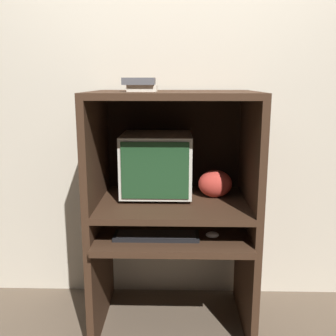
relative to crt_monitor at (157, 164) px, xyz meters
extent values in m
cube|color=beige|center=(0.10, 0.29, 0.31)|extent=(6.00, 0.06, 2.60)
cube|color=#382316|center=(-0.35, -0.10, -0.68)|extent=(0.04, 0.67, 0.64)
cube|color=#382316|center=(0.55, -0.10, -0.68)|extent=(0.04, 0.67, 0.64)
cube|color=#382316|center=(0.10, -0.28, -0.38)|extent=(0.86, 0.39, 0.04)
cube|color=#382316|center=(-0.35, -0.10, -0.28)|extent=(0.04, 0.67, 0.16)
cube|color=#382316|center=(0.55, -0.10, -0.28)|extent=(0.04, 0.67, 0.16)
cube|color=#382316|center=(0.10, -0.10, -0.22)|extent=(0.86, 0.67, 0.04)
cube|color=#382316|center=(-0.35, -0.10, 0.12)|extent=(0.04, 0.67, 0.63)
cube|color=#382316|center=(0.55, -0.10, 0.12)|extent=(0.04, 0.67, 0.63)
cube|color=#382316|center=(0.10, -0.10, 0.42)|extent=(0.86, 0.67, 0.04)
cube|color=black|center=(0.10, 0.22, 0.12)|extent=(0.86, 0.01, 0.63)
cylinder|color=beige|center=(0.00, 0.00, -0.19)|extent=(0.22, 0.22, 0.02)
cube|color=beige|center=(0.00, 0.00, 0.00)|extent=(0.42, 0.39, 0.36)
cube|color=#1E4223|center=(0.00, -0.19, 0.00)|extent=(0.38, 0.01, 0.33)
cube|color=black|center=(0.01, -0.29, -0.35)|extent=(0.47, 0.14, 0.02)
cube|color=#333335|center=(0.01, -0.29, -0.33)|extent=(0.43, 0.11, 0.01)
ellipsoid|color=#B7B7B7|center=(0.32, -0.28, -0.34)|extent=(0.07, 0.05, 0.03)
ellipsoid|color=#BC382D|center=(0.35, -0.02, -0.11)|extent=(0.20, 0.15, 0.17)
cube|color=beige|center=(-0.07, -0.17, 0.45)|extent=(0.16, 0.12, 0.04)
cube|color=#4C4C51|center=(-0.08, -0.18, 0.49)|extent=(0.17, 0.14, 0.04)
camera|label=1|loc=(0.13, -2.33, 0.50)|focal=42.00mm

